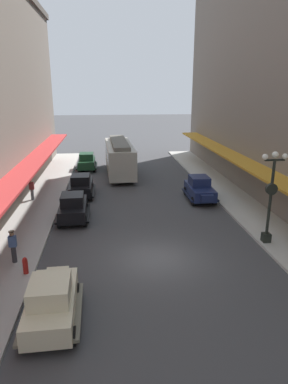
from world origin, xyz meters
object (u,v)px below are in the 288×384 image
Objects in this scene: parked_car_0 at (81,185)px; pedestrian_1 at (32,189)px; fire_hydrant at (25,265)px; pedestrian_0 at (13,246)px; parked_car_3 at (73,206)px; parked_car_2 at (87,161)px; lamp_post_with_clock at (271,194)px; streetcar at (119,156)px; parked_car_1 at (200,188)px; parked_car_4 at (52,300)px.

parked_car_0 reaches higher than pedestrian_1.
pedestrian_0 reaches higher than fire_hydrant.
pedestrian_0 is 10.18m from pedestrian_1.
parked_car_2 is at bearing 89.33° from parked_car_3.
parked_car_0 is at bearing 137.02° from lamp_post_with_clock.
parked_car_0 is at bearing -115.74° from streetcar.
streetcar is (3.61, 12.26, 0.96)m from parked_car_3.
parked_car_3 is 2.57× the size of pedestrian_0.
parked_car_2 is 5.20× the size of fire_hydrant.
pedestrian_0 is at bearing 124.09° from fire_hydrant.
pedestrian_1 is at bearing 176.04° from parked_car_1.
fire_hydrant is at bearing -80.52° from pedestrian_1.
streetcar reaches higher than parked_car_2.
parked_car_1 is at bearing -50.93° from parked_car_2.
parked_car_0 is 9.61m from parked_car_2.
parked_car_0 is 3.82m from pedestrian_1.
parked_car_4 reaches higher than pedestrian_0.
fire_hydrant is (-5.20, -19.38, -1.34)m from streetcar.
streetcar is 5.90× the size of pedestrian_1.
parked_car_0 reaches higher than fire_hydrant.
parked_car_2 is 25.42m from parked_car_4.
parked_car_4 is at bearing -90.20° from parked_car_0.
streetcar is at bearing -36.51° from parked_car_2.
parked_car_4 is (-9.38, -13.90, 0.00)m from parked_car_1.
parked_car_0 and parked_car_1 have the same top height.
parked_car_0 is 12.44m from fire_hydrant.
parked_car_4 is 0.44× the size of streetcar.
streetcar is at bearing 64.26° from parked_car_0.
lamp_post_with_clock reaches higher than streetcar.
fire_hydrant is 1.49m from pedestrian_0.
lamp_post_with_clock is (10.95, -10.21, 2.04)m from parked_car_0.
streetcar reaches higher than fire_hydrant.
parked_car_1 is 10.80m from streetcar.
pedestrian_0 is at bearing -97.05° from parked_car_2.
parked_car_2 reaches higher than fire_hydrant.
streetcar reaches higher than parked_car_1.
parked_car_4 is 12.52m from lamp_post_with_clock.
parked_car_0 is at bearing 168.44° from parked_car_1.
parked_car_2 is at bearing 85.38° from fire_hydrant.
fire_hydrant is 0.49× the size of pedestrian_0.
parked_car_1 is 1.00× the size of parked_car_3.
fire_hydrant is at bearing -98.31° from parked_car_0.
parked_car_1 is at bearing 55.98° from parked_car_4.
lamp_post_with_clock reaches higher than parked_car_4.
lamp_post_with_clock reaches higher than pedestrian_1.
parked_car_2 is at bearing 118.99° from lamp_post_with_clock.
parked_car_0 is at bearing 87.82° from parked_car_3.
parked_car_3 is at bearing 155.77° from lamp_post_with_clock.
parked_car_2 is 21.99m from fire_hydrant.
lamp_post_with_clock is at bearing -42.98° from parked_car_0.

